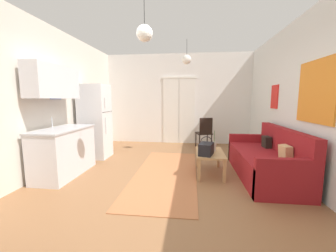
{
  "coord_description": "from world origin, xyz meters",
  "views": [
    {
      "loc": [
        0.45,
        -3.22,
        1.43
      ],
      "look_at": [
        -0.03,
        0.95,
        0.87
      ],
      "focal_mm": 21.72,
      "sensor_mm": 36.0,
      "label": 1
    }
  ],
  "objects_px": {
    "coffee_table": "(210,155)",
    "bamboo_vase": "(214,146)",
    "handbag": "(206,149)",
    "pendant_lamp_near": "(145,33)",
    "couch": "(267,161)",
    "refrigerator": "(95,122)",
    "accent_chair": "(205,131)",
    "pendant_lamp_far": "(187,60)"
  },
  "relations": [
    {
      "from": "handbag",
      "to": "refrigerator",
      "type": "distance_m",
      "value": 2.83
    },
    {
      "from": "pendant_lamp_near",
      "to": "couch",
      "type": "bearing_deg",
      "value": 19.84
    },
    {
      "from": "bamboo_vase",
      "to": "handbag",
      "type": "relative_size",
      "value": 1.04
    },
    {
      "from": "couch",
      "to": "pendant_lamp_far",
      "type": "relative_size",
      "value": 3.45
    },
    {
      "from": "couch",
      "to": "accent_chair",
      "type": "bearing_deg",
      "value": 115.83
    },
    {
      "from": "couch",
      "to": "bamboo_vase",
      "type": "height_order",
      "value": "couch"
    },
    {
      "from": "couch",
      "to": "refrigerator",
      "type": "bearing_deg",
      "value": 166.88
    },
    {
      "from": "coffee_table",
      "to": "pendant_lamp_near",
      "type": "xyz_separation_m",
      "value": [
        -1.06,
        -0.79,
        2.01
      ]
    },
    {
      "from": "handbag",
      "to": "pendant_lamp_near",
      "type": "relative_size",
      "value": 0.65
    },
    {
      "from": "couch",
      "to": "handbag",
      "type": "height_order",
      "value": "couch"
    },
    {
      "from": "couch",
      "to": "bamboo_vase",
      "type": "relative_size",
      "value": 5.11
    },
    {
      "from": "handbag",
      "to": "accent_chair",
      "type": "height_order",
      "value": "accent_chair"
    },
    {
      "from": "couch",
      "to": "bamboo_vase",
      "type": "bearing_deg",
      "value": 173.51
    },
    {
      "from": "bamboo_vase",
      "to": "couch",
      "type": "bearing_deg",
      "value": -6.49
    },
    {
      "from": "coffee_table",
      "to": "bamboo_vase",
      "type": "distance_m",
      "value": 0.19
    },
    {
      "from": "handbag",
      "to": "pendant_lamp_far",
      "type": "distance_m",
      "value": 2.39
    },
    {
      "from": "couch",
      "to": "pendant_lamp_far",
      "type": "bearing_deg",
      "value": 139.99
    },
    {
      "from": "couch",
      "to": "pendant_lamp_far",
      "type": "distance_m",
      "value": 2.9
    },
    {
      "from": "couch",
      "to": "refrigerator",
      "type": "relative_size",
      "value": 1.15
    },
    {
      "from": "handbag",
      "to": "refrigerator",
      "type": "relative_size",
      "value": 0.22
    },
    {
      "from": "handbag",
      "to": "accent_chair",
      "type": "distance_m",
      "value": 2.29
    },
    {
      "from": "coffee_table",
      "to": "pendant_lamp_far",
      "type": "distance_m",
      "value": 2.42
    },
    {
      "from": "coffee_table",
      "to": "pendant_lamp_far",
      "type": "relative_size",
      "value": 1.5
    },
    {
      "from": "coffee_table",
      "to": "accent_chair",
      "type": "distance_m",
      "value": 2.08
    },
    {
      "from": "refrigerator",
      "to": "pendant_lamp_far",
      "type": "bearing_deg",
      "value": 10.91
    },
    {
      "from": "handbag",
      "to": "refrigerator",
      "type": "bearing_deg",
      "value": 157.99
    },
    {
      "from": "bamboo_vase",
      "to": "pendant_lamp_near",
      "type": "xyz_separation_m",
      "value": [
        -1.14,
        -0.87,
        1.86
      ]
    },
    {
      "from": "pendant_lamp_far",
      "to": "pendant_lamp_near",
      "type": "bearing_deg",
      "value": -105.35
    },
    {
      "from": "pendant_lamp_near",
      "to": "pendant_lamp_far",
      "type": "height_order",
      "value": "same"
    },
    {
      "from": "refrigerator",
      "to": "couch",
      "type": "bearing_deg",
      "value": -13.12
    },
    {
      "from": "bamboo_vase",
      "to": "handbag",
      "type": "distance_m",
      "value": 0.34
    },
    {
      "from": "couch",
      "to": "handbag",
      "type": "distance_m",
      "value": 1.17
    },
    {
      "from": "coffee_table",
      "to": "refrigerator",
      "type": "distance_m",
      "value": 2.86
    },
    {
      "from": "coffee_table",
      "to": "bamboo_vase",
      "type": "xyz_separation_m",
      "value": [
        0.08,
        0.08,
        0.15
      ]
    },
    {
      "from": "handbag",
      "to": "accent_chair",
      "type": "relative_size",
      "value": 0.43
    },
    {
      "from": "coffee_table",
      "to": "handbag",
      "type": "height_order",
      "value": "handbag"
    },
    {
      "from": "bamboo_vase",
      "to": "pendant_lamp_far",
      "type": "distance_m",
      "value": 2.28
    },
    {
      "from": "handbag",
      "to": "refrigerator",
      "type": "xyz_separation_m",
      "value": [
        -2.6,
        1.05,
        0.35
      ]
    },
    {
      "from": "refrigerator",
      "to": "pendant_lamp_far",
      "type": "relative_size",
      "value": 3.01
    },
    {
      "from": "refrigerator",
      "to": "pendant_lamp_near",
      "type": "distance_m",
      "value": 2.75
    },
    {
      "from": "coffee_table",
      "to": "handbag",
      "type": "bearing_deg",
      "value": -111.83
    },
    {
      "from": "couch",
      "to": "handbag",
      "type": "bearing_deg",
      "value": -170.84
    }
  ]
}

